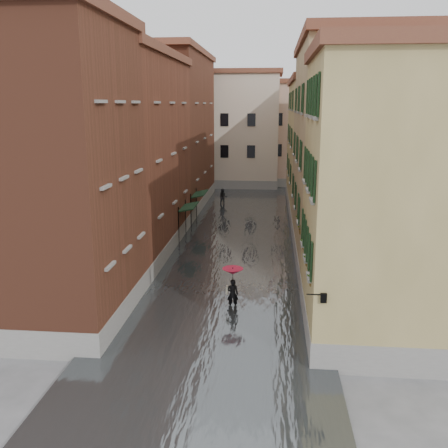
% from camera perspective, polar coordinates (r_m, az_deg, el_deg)
% --- Properties ---
extents(ground, '(120.00, 120.00, 0.00)m').
position_cam_1_polar(ground, '(24.94, -0.49, -9.30)').
color(ground, '#5A5A5D').
rests_on(ground, ground).
extents(floodwater, '(10.00, 60.00, 0.20)m').
position_cam_1_polar(floodwater, '(37.20, 1.62, -1.40)').
color(floodwater, '#454A4D').
rests_on(floodwater, ground).
extents(building_left_near, '(6.00, 8.00, 13.00)m').
position_cam_1_polar(building_left_near, '(23.12, -18.67, 4.92)').
color(building_left_near, brown).
rests_on(building_left_near, ground).
extents(building_left_mid, '(6.00, 14.00, 12.50)m').
position_cam_1_polar(building_left_mid, '(33.41, -10.97, 7.39)').
color(building_left_mid, brown).
rests_on(building_left_mid, ground).
extents(building_left_far, '(6.00, 16.00, 14.00)m').
position_cam_1_polar(building_left_far, '(47.88, -5.91, 10.25)').
color(building_left_far, brown).
rests_on(building_left_far, ground).
extents(building_right_near, '(6.00, 8.00, 11.50)m').
position_cam_1_polar(building_right_near, '(21.71, 17.61, 2.47)').
color(building_right_near, '#95844D').
rests_on(building_right_near, ground).
extents(building_right_mid, '(6.00, 14.00, 13.00)m').
position_cam_1_polar(building_right_mid, '(32.34, 13.77, 7.51)').
color(building_right_mid, tan).
rests_on(building_right_mid, ground).
extents(building_right_far, '(6.00, 16.00, 11.50)m').
position_cam_1_polar(building_right_far, '(47.25, 11.21, 8.51)').
color(building_right_far, '#95844D').
rests_on(building_right_far, ground).
extents(building_end_cream, '(12.00, 9.00, 13.00)m').
position_cam_1_polar(building_end_cream, '(61.19, 0.47, 10.55)').
color(building_end_cream, beige).
rests_on(building_end_cream, ground).
extents(building_end_pink, '(10.00, 9.00, 12.00)m').
position_cam_1_polar(building_end_pink, '(63.07, 8.93, 10.02)').
color(building_end_pink, tan).
rests_on(building_end_pink, ground).
extents(awning_near, '(1.09, 2.85, 2.80)m').
position_cam_1_polar(awning_near, '(35.76, -4.09, 1.85)').
color(awning_near, black).
rests_on(awning_near, ground).
extents(awning_far, '(1.09, 2.96, 2.80)m').
position_cam_1_polar(awning_far, '(40.90, -2.86, 3.35)').
color(awning_far, black).
rests_on(awning_far, ground).
extents(wall_lantern, '(0.71, 0.22, 0.35)m').
position_cam_1_polar(wall_lantern, '(18.23, 11.24, -8.21)').
color(wall_lantern, black).
rests_on(wall_lantern, ground).
extents(window_planters, '(0.59, 11.18, 0.84)m').
position_cam_1_polar(window_planters, '(24.20, 9.37, -1.42)').
color(window_planters, maroon).
rests_on(window_planters, ground).
extents(pedestrian_main, '(1.04, 1.04, 2.06)m').
position_cam_1_polar(pedestrian_main, '(24.09, 0.99, -6.74)').
color(pedestrian_main, black).
rests_on(pedestrian_main, ground).
extents(pedestrian_far, '(0.85, 0.67, 1.69)m').
position_cam_1_polar(pedestrian_far, '(48.66, -0.11, 3.07)').
color(pedestrian_far, black).
rests_on(pedestrian_far, ground).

